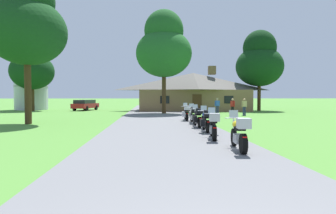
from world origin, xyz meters
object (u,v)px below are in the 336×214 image
Objects in this scene: bystander_tan_shirt_by_tree at (244,106)px; tree_left_near at (27,23)px; tree_by_lodge_front at (164,47)px; bystander_blue_shirt_near_lodge at (217,105)px; tree_right_of_lodge at (259,61)px; motorcycle_blue_second_in_row at (213,126)px; motorcycle_blue_third_in_row at (206,121)px; motorcycle_silver_farthest_in_row at (186,113)px; metal_silo_distant at (31,82)px; motorcycle_black_fourth_in_row at (198,118)px; motorcycle_white_fifth_in_row at (193,115)px; tree_left_far at (32,66)px; motorcycle_yellow_nearest_to_camera at (239,134)px; parked_red_suv_far_left at (85,105)px; bystander_red_shirt_beside_signpost at (233,106)px.

bystander_tan_shirt_by_tree is 0.16× the size of tree_left_near.
bystander_blue_shirt_near_lodge is at bearing -7.32° from tree_by_lodge_front.
tree_right_of_lodge reaches higher than bystander_blue_shirt_near_lodge.
motorcycle_blue_third_in_row is at bearing 93.20° from motorcycle_blue_second_in_row.
motorcycle_blue_third_in_row and motorcycle_silver_farthest_in_row have the same top height.
metal_silo_distant is (-25.67, 14.28, 2.87)m from bystander_tan_shirt_by_tree.
tree_right_of_lodge is at bearing 26.26° from tree_by_lodge_front.
motorcycle_black_fourth_in_row is 15.59m from tree_by_lodge_front.
bystander_blue_shirt_near_lodge is at bearing 69.67° from motorcycle_white_fifth_in_row.
tree_left_far is (-17.87, 23.98, 5.08)m from motorcycle_blue_third_in_row.
motorcycle_yellow_nearest_to_camera is at bearing 73.16° from bystander_blue_shirt_near_lodge.
bystander_tan_shirt_by_tree reaches higher than parked_red_suv_far_left.
motorcycle_blue_third_in_row and motorcycle_white_fifth_in_row have the same top height.
tree_by_lodge_front is at bearing -25.89° from parked_red_suv_far_left.
bystander_red_shirt_beside_signpost is 28.37m from metal_silo_distant.
motorcycle_blue_second_in_row is 0.22× the size of tree_left_far.
bystander_red_shirt_beside_signpost is (5.43, 6.66, 0.32)m from motorcycle_silver_farthest_in_row.
tree_by_lodge_front is at bearing 97.40° from motorcycle_blue_third_in_row.
tree_left_far is at bearing 110.40° from tree_left_near.
tree_by_lodge_front is at bearing 94.24° from motorcycle_black_fourth_in_row.
tree_left_far reaches higher than motorcycle_silver_farthest_in_row.
tree_by_lodge_front is (-1.42, 21.62, 6.48)m from motorcycle_yellow_nearest_to_camera.
parked_red_suv_far_left is at bearing 120.39° from motorcycle_white_fifth_in_row.
tree_left_far is at bearing 129.42° from motorcycle_blue_third_in_row.
bystander_tan_shirt_by_tree is 19.78m from tree_left_near.
tree_by_lodge_front is at bearing 99.49° from motorcycle_silver_farthest_in_row.
tree_left_far is (-23.18, 10.21, 4.76)m from bystander_red_shirt_beside_signpost.
motorcycle_black_fourth_in_row is 1.24× the size of bystander_blue_shirt_near_lodge.
tree_left_near is (-10.90, -1.55, 6.15)m from motorcycle_silver_farthest_in_row.
motorcycle_yellow_nearest_to_camera is at bearing -76.15° from motorcycle_blue_second_in_row.
bystander_blue_shirt_near_lodge is at bearing -26.40° from metal_silo_distant.
motorcycle_blue_second_in_row is 1.23× the size of bystander_blue_shirt_near_lodge.
motorcycle_silver_farthest_in_row is at bearing 57.57° from bystander_blue_shirt_near_lodge.
tree_by_lodge_front reaches higher than motorcycle_blue_second_in_row.
tree_left_near reaches higher than motorcycle_black_fourth_in_row.
parked_red_suv_far_left is (-11.37, 22.58, 0.17)m from motorcycle_black_fourth_in_row.
metal_silo_distant is at bearing 131.35° from motorcycle_white_fifth_in_row.
motorcycle_blue_third_in_row is at bearing 51.88° from bystander_tan_shirt_by_tree.
motorcycle_black_fourth_in_row is 0.42× the size of parked_red_suv_far_left.
tree_by_lodge_front is (-1.14, 18.94, 6.48)m from motorcycle_blue_second_in_row.
motorcycle_white_fifth_in_row is at bearing -46.10° from parked_red_suv_far_left.
bystander_red_shirt_beside_signpost reaches higher than motorcycle_yellow_nearest_to_camera.
tree_by_lodge_front is at bearing 34.86° from bystander_red_shirt_beside_signpost.
motorcycle_black_fourth_in_row is at bearing -52.39° from metal_silo_distant.
parked_red_suv_far_left reaches higher than motorcycle_blue_third_in_row.
bystander_red_shirt_beside_signpost is at bearing -21.74° from tree_by_lodge_front.
parked_red_suv_far_left is at bearing 117.35° from motorcycle_blue_third_in_row.
bystander_blue_shirt_near_lodge is at bearing -20.51° from tree_left_far.
bystander_red_shirt_beside_signpost is 1.15m from bystander_tan_shirt_by_tree.
tree_by_lodge_front is 2.24× the size of parked_red_suv_far_left.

